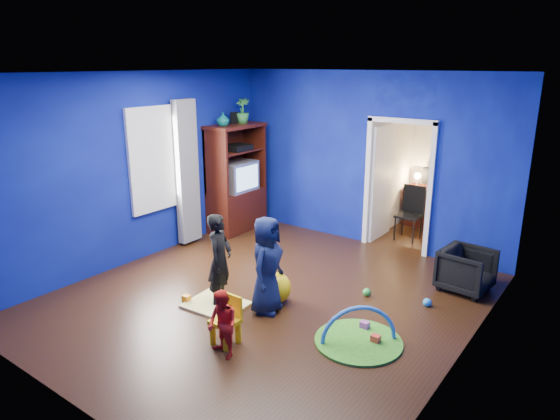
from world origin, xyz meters
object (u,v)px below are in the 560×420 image
Objects in this scene: folding_chair at (409,215)px; tv_armoire at (236,178)px; crt_tv at (238,176)px; vase at (223,119)px; hopper_ball at (276,288)px; play_mat at (358,341)px; kid_chair at (225,323)px; study_desk at (428,207)px; child_navy at (267,265)px; toddler_red at (222,324)px; armchair at (466,270)px; child_black at (220,260)px.

tv_armoire is at bearing -154.66° from folding_chair.
vase is at bearing -97.59° from crt_tv.
play_mat is (1.34, -0.24, -0.19)m from hopper_ball.
crt_tv is 1.40× the size of kid_chair.
folding_chair is at bearing -90.00° from study_desk.
play_mat is (1.29, 0.01, -0.61)m from child_navy.
kid_chair is at bearing -82.52° from hopper_ball.
folding_chair is (-0.90, 3.55, 0.45)m from play_mat.
tv_armoire is 2.23× the size of study_desk.
crt_tv reaches higher than toddler_red.
play_mat is 3.69m from folding_chair.
study_desk reaches higher than armchair.
tv_armoire is 3.19m from hopper_ball.
study_desk is (0.14, 5.60, -0.00)m from toddler_red.
crt_tv is 0.71× the size of play_mat.
tv_armoire reaches higher than kid_chair.
armchair is 1.61× the size of hopper_ball.
study_desk is (0.29, 5.40, 0.12)m from kid_chair.
vase is 0.23× the size of play_mat.
kid_chair is at bearing -143.09° from play_mat.
tv_armoire reaches higher than folding_chair.
hopper_ball is 0.81× the size of kid_chair.
crt_tv is at bearing 129.97° from kid_chair.
child_navy is (-1.84, -2.08, 0.32)m from armchair.
folding_chair is at bearing -33.53° from child_black.
play_mat is at bearing -103.52° from child_navy.
study_desk is (-0.90, 4.51, 0.36)m from play_mat.
vase is 4.66m from play_mat.
hopper_ball is (0.56, 0.44, -0.40)m from child_black.
hopper_ball is (2.38, -1.67, -1.87)m from vase.
hopper_ball is (-0.05, 0.25, -0.42)m from child_navy.
child_navy is at bearing -96.23° from folding_chair.
vase reaches higher than child_navy.
study_desk is at bearing 103.83° from toddler_red.
armchair is 0.87× the size of toddler_red.
toddler_red is 5.60m from study_desk.
kid_chair is (2.53, -2.81, -1.83)m from vase.
tv_armoire reaches higher than child_black.
child_black reaches higher than study_desk.
hopper_ball is at bearing -70.16° from child_black.
tv_armoire is 3.16m from folding_chair.
crt_tv reaches higher than hopper_ball.
kid_chair is at bearing -50.84° from tv_armoire.
vase is 0.57× the size of hopper_ball.
tv_armoire is 4.07m from kid_chair.
hopper_ball is (2.38, -1.97, -0.78)m from tv_armoire.
vase is at bearing 37.70° from child_navy.
folding_chair is at bearing 87.53° from kid_chair.
armchair is 2.84× the size of vase.
child_black is at bearing 136.90° from kid_chair.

